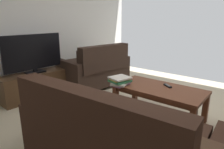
{
  "coord_description": "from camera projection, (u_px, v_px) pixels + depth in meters",
  "views": [
    {
      "loc": [
        -1.08,
        2.3,
        1.4
      ],
      "look_at": [
        0.69,
        0.13,
        0.61
      ],
      "focal_mm": 32.59,
      "sensor_mm": 36.0,
      "label": 1
    }
  ],
  "objects": [
    {
      "name": "flat_tv",
      "position": [
        33.0,
        53.0,
        3.5
      ],
      "size": [
        0.22,
        1.05,
        0.67
      ],
      "color": "black",
      "rests_on": "tv_stand"
    },
    {
      "name": "coffee_table",
      "position": [
        159.0,
        92.0,
        2.85
      ],
      "size": [
        1.22,
        0.62,
        0.45
      ],
      "color": "brown",
      "rests_on": "ground"
    },
    {
      "name": "ground_plane",
      "position": [
        157.0,
        125.0,
        2.76
      ],
      "size": [
        5.14,
        5.11,
        0.01
      ],
      "primitive_type": "cube",
      "color": "beige"
    },
    {
      "name": "loveseat_near",
      "position": [
        96.0,
        69.0,
        4.19
      ],
      "size": [
        1.06,
        1.42,
        0.89
      ],
      "color": "black",
      "rests_on": "ground"
    },
    {
      "name": "tv_remote",
      "position": [
        168.0,
        86.0,
        2.88
      ],
      "size": [
        0.16,
        0.13,
        0.02
      ],
      "color": "black",
      "rests_on": "coffee_table"
    },
    {
      "name": "wall_right",
      "position": [
        41.0,
        24.0,
        3.97
      ],
      "size": [
        0.12,
        5.11,
        2.56
      ],
      "primitive_type": "cube",
      "color": "white",
      "rests_on": "ground"
    },
    {
      "name": "book_stack",
      "position": [
        120.0,
        81.0,
        2.93
      ],
      "size": [
        0.3,
        0.33,
        0.12
      ],
      "color": "#996699",
      "rests_on": "coffee_table"
    },
    {
      "name": "tv_stand",
      "position": [
        36.0,
        85.0,
        3.66
      ],
      "size": [
        0.46,
        1.25,
        0.46
      ],
      "color": "#4C331E",
      "rests_on": "ground"
    },
    {
      "name": "sofa_main",
      "position": [
        110.0,
        136.0,
        1.83
      ],
      "size": [
        1.8,
        0.94,
        0.88
      ],
      "color": "black",
      "rests_on": "ground"
    }
  ]
}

